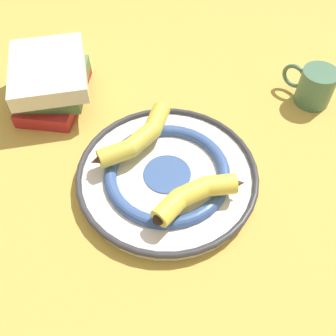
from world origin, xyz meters
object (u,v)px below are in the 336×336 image
object	(u,v)px
decorative_bowl	(168,175)
coffee_mug	(315,86)
banana_a	(196,194)
book_stack	(51,80)
banana_b	(137,138)

from	to	relation	value
decorative_bowl	coffee_mug	distance (m)	0.40
banana_a	coffee_mug	size ratio (longest dim) A/B	1.64
coffee_mug	banana_a	bearing A→B (deg)	88.98
decorative_bowl	banana_a	distance (m)	0.09
banana_a	book_stack	xyz separation A→B (m)	(0.28, -0.33, -0.00)
coffee_mug	banana_b	bearing A→B (deg)	65.51
decorative_bowl	coffee_mug	world-z (taller)	coffee_mug
decorative_bowl	book_stack	world-z (taller)	book_stack
book_stack	coffee_mug	world-z (taller)	book_stack
decorative_bowl	book_stack	xyz separation A→B (m)	(0.24, -0.26, 0.04)
banana_a	banana_b	size ratio (longest dim) A/B	1.04
coffee_mug	book_stack	bearing A→B (deg)	41.60
banana_b	coffee_mug	world-z (taller)	coffee_mug
banana_a	book_stack	size ratio (longest dim) A/B	0.77
book_stack	coffee_mug	bearing A→B (deg)	-92.26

